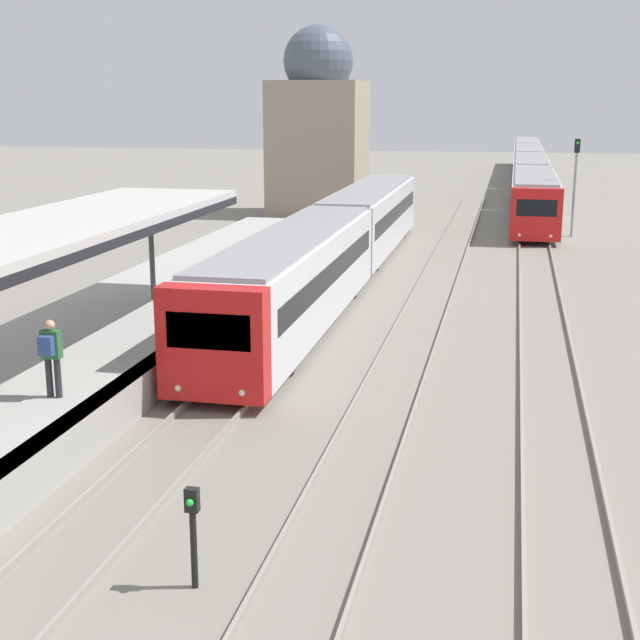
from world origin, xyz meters
name	(u,v)px	position (x,y,z in m)	size (l,w,h in m)	color
person_on_platform	(51,352)	(-2.66, 10.94, 1.93)	(0.40, 0.40, 1.66)	#2D2D33
train_near	(338,241)	(0.00, 28.40, 1.68)	(2.57, 30.48, 3.03)	red
train_far	(529,168)	(7.70, 68.61, 1.64)	(2.49, 59.06, 2.95)	red
signal_post_near	(193,526)	(2.22, 5.99, 0.99)	(0.20, 0.21, 1.58)	black
signal_mast_far	(575,176)	(9.64, 42.96, 3.17)	(0.28, 0.29, 5.05)	gray
distant_domed_building	(318,128)	(-5.36, 49.44, 5.28)	(5.50, 5.50, 11.38)	gray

